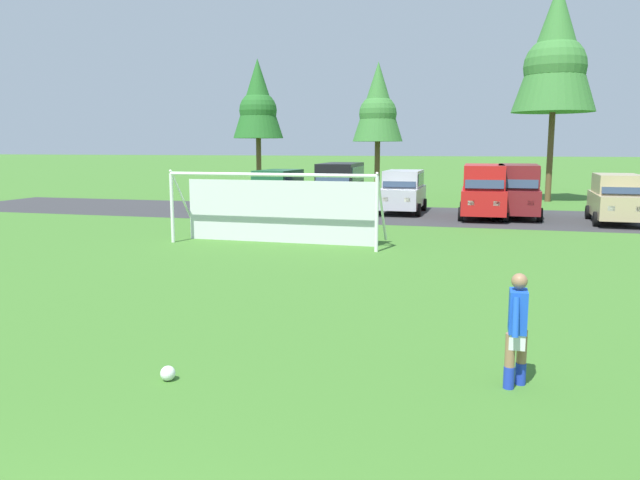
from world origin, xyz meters
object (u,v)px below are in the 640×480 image
at_px(soccer_ball, 168,373).
at_px(soccer_goal, 277,207).
at_px(parked_car_slot_left, 340,186).
at_px(parked_car_slot_center, 484,190).
at_px(parked_car_slot_far_left, 277,190).
at_px(parked_car_slot_center_right, 518,189).
at_px(parked_car_slot_right, 617,198).
at_px(player_defender_far, 517,330).
at_px(parked_car_slot_center_left, 403,191).

bearing_deg(soccer_ball, soccer_goal, 102.06).
relative_size(parked_car_slot_left, parked_car_slot_center, 1.01).
xyz_separation_m(soccer_goal, parked_car_slot_far_left, (-3.50, 10.04, -0.18)).
height_order(parked_car_slot_left, parked_car_slot_center_right, same).
distance_m(soccer_ball, soccer_goal, 12.85).
bearing_deg(parked_car_slot_right, parked_car_slot_center_right, 164.18).
xyz_separation_m(player_defender_far, parked_car_slot_left, (-7.83, 22.06, 0.52)).
bearing_deg(parked_car_slot_left, soccer_ball, -82.69).
bearing_deg(parked_car_slot_center_left, soccer_goal, -104.47).
relative_size(parked_car_slot_center, parked_car_slot_center_right, 1.00).
bearing_deg(soccer_ball, parked_car_slot_center_left, 89.49).
distance_m(parked_car_slot_center_left, parked_car_slot_center_right, 5.59).
xyz_separation_m(soccer_ball, parked_car_slot_right, (9.89, 21.86, 1.00)).
bearing_deg(parked_car_slot_center_left, parked_car_slot_center_right, -6.82).
xyz_separation_m(parked_car_slot_left, parked_car_slot_center_right, (8.73, -0.15, 0.00)).
distance_m(soccer_ball, parked_car_slot_far_left, 23.40).
relative_size(soccer_ball, parked_car_slot_left, 0.05).
bearing_deg(player_defender_far, soccer_goal, 123.46).
bearing_deg(parked_car_slot_left, parked_car_slot_center_right, -0.95).
distance_m(soccer_ball, parked_car_slot_center_right, 23.77).
bearing_deg(parked_car_slot_center_left, parked_car_slot_far_left, -169.88).
bearing_deg(parked_car_slot_center_right, parked_car_slot_far_left, -177.72).
bearing_deg(parked_car_slot_center, player_defender_far, -88.24).
bearing_deg(soccer_goal, parked_car_slot_far_left, 109.22).
distance_m(soccer_goal, player_defender_far, 13.67).
bearing_deg(parked_car_slot_center, parked_car_slot_center_left, 161.84).
xyz_separation_m(parked_car_slot_left, parked_car_slot_center_left, (3.18, 0.52, -0.23)).
bearing_deg(player_defender_far, parked_car_slot_far_left, 117.23).
relative_size(parked_car_slot_center, parked_car_slot_right, 1.04).
relative_size(player_defender_far, parked_car_slot_left, 0.34).
height_order(soccer_goal, parked_car_slot_center_left, soccer_goal).
relative_size(parked_car_slot_center_left, parked_car_slot_center_right, 0.95).
bearing_deg(soccer_goal, soccer_ball, -77.94).
distance_m(soccer_goal, parked_car_slot_center, 12.03).
distance_m(parked_car_slot_left, parked_car_slot_center_right, 8.73).
height_order(soccer_ball, parked_car_slot_left, parked_car_slot_left).
bearing_deg(parked_car_slot_center_left, soccer_ball, -90.51).
height_order(player_defender_far, parked_car_slot_center_left, parked_car_slot_center_left).
height_order(soccer_ball, parked_car_slot_right, parked_car_slot_right).
xyz_separation_m(player_defender_far, parked_car_slot_center_left, (-4.65, 22.58, 0.29)).
relative_size(player_defender_far, parked_car_slot_far_left, 0.35).
relative_size(soccer_ball, player_defender_far, 0.13).
relative_size(parked_car_slot_center_left, parked_car_slot_right, 0.99).
bearing_deg(parked_car_slot_right, soccer_ball, -114.36).
height_order(parked_car_slot_far_left, parked_car_slot_center, parked_car_slot_center).
distance_m(parked_car_slot_center_left, parked_car_slot_center, 4.21).
height_order(player_defender_far, parked_car_slot_right, parked_car_slot_right).
xyz_separation_m(parked_car_slot_far_left, parked_car_slot_right, (16.07, -0.70, 0.00)).
xyz_separation_m(soccer_ball, player_defender_far, (4.86, 1.11, 0.71)).
bearing_deg(parked_car_slot_center_right, soccer_goal, -128.72).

